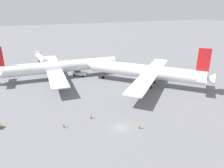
% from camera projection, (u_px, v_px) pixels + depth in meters
% --- Properties ---
extents(ground_plane, '(600.00, 600.00, 0.00)m').
position_uv_depth(ground_plane, '(121.00, 128.00, 59.45)').
color(ground_plane, slate).
extents(airliner_at_gate_left, '(56.94, 49.26, 15.59)m').
position_uv_depth(airliner_at_gate_left, '(58.00, 67.00, 96.20)').
color(airliner_at_gate_left, white).
rests_on(airliner_at_gate_left, ground).
extents(airliner_being_pushed, '(42.13, 40.77, 16.76)m').
position_uv_depth(airliner_being_pushed, '(146.00, 72.00, 88.19)').
color(airliner_being_pushed, silver).
rests_on(airliner_being_pushed, ground).
extents(pushback_tug, '(8.16, 7.32, 2.95)m').
position_uv_depth(pushback_tug, '(80.00, 73.00, 100.67)').
color(pushback_tug, white).
rests_on(pushback_tug, ground).
extents(ground_crew_wing_walker_right, '(0.36, 0.36, 1.60)m').
position_uv_depth(ground_crew_wing_walker_right, '(91.00, 116.00, 63.71)').
color(ground_crew_wing_walker_right, '#2D3351').
rests_on(ground_crew_wing_walker_right, ground).
extents(ground_crew_ramp_agent_by_cones, '(0.36, 0.49, 1.72)m').
position_uv_depth(ground_crew_ramp_agent_by_cones, '(140.00, 126.00, 58.67)').
color(ground_crew_ramp_agent_by_cones, '#4C4C51').
rests_on(ground_crew_ramp_agent_by_cones, ground).
extents(ground_crew_marshaller_foreground, '(0.49, 0.36, 1.55)m').
position_uv_depth(ground_crew_marshaller_foreground, '(64.00, 125.00, 59.25)').
color(ground_crew_marshaller_foreground, '#4C4C51').
rests_on(ground_crew_marshaller_foreground, ground).
extents(jet_bridge, '(6.13, 21.39, 5.96)m').
position_uv_depth(jet_bridge, '(41.00, 57.00, 116.63)').
color(jet_bridge, '#B7B7BC').
rests_on(jet_bridge, ground).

